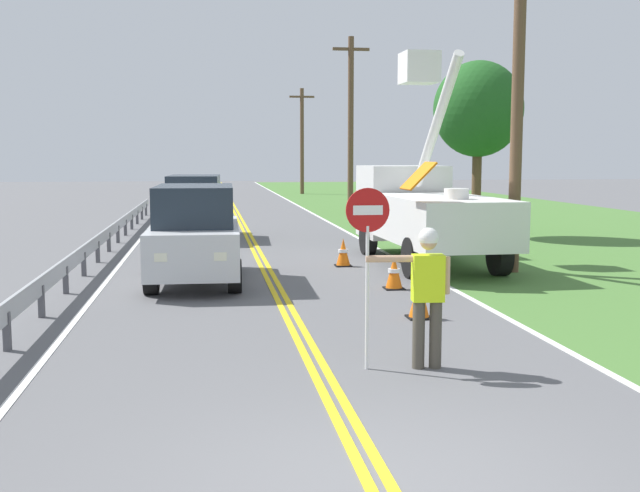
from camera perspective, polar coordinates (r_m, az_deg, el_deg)
The scene contains 19 objects.
ground_plane at distance 6.70m, azimuth 4.45°, elevation -17.31°, with size 160.00×160.00×0.00m, color #5B5B5E.
grass_verge_right at distance 29.16m, azimuth 18.12°, elevation 0.99°, with size 16.00×110.00×0.01m, color #477533.
centerline_yellow_left at distance 26.14m, azimuth -5.48°, elevation 0.68°, with size 0.11×110.00×0.01m, color yellow.
centerline_yellow_right at distance 26.15m, azimuth -5.09°, elevation 0.68°, with size 0.11×110.00×0.01m, color yellow.
edge_line_right at distance 26.58m, azimuth 2.49°, elevation 0.80°, with size 0.12×110.00×0.01m, color silver.
edge_line_left at distance 26.21m, azimuth -13.17°, elevation 0.54°, with size 0.12×110.00×0.01m, color silver.
flagger_worker at distance 9.92m, azimuth 7.94°, elevation -3.13°, with size 1.08×0.28×1.83m.
stop_sign_paddle at distance 9.71m, azimuth 3.54°, elevation 0.66°, with size 0.56×0.04×2.33m.
utility_bucket_truck at distance 19.99m, azimuth 7.66°, elevation 2.85°, with size 2.67×6.87×5.40m.
oncoming_suv_nearest at distance 16.82m, azimuth -9.24°, elevation 0.91°, with size 2.01×4.65×2.10m.
oncoming_suv_second at distance 25.78m, azimuth -9.29°, elevation 2.89°, with size 2.09×4.68×2.10m.
utility_pole_near at distance 18.66m, azimuth 14.50°, elevation 12.38°, with size 1.80×0.28×8.92m.
utility_pole_mid at distance 38.00m, azimuth 2.29°, elevation 9.23°, with size 1.80×0.28×8.47m.
utility_pole_far at distance 55.99m, azimuth -1.35°, elevation 7.94°, with size 1.80×0.28×7.57m.
traffic_cone_lead at distance 13.08m, azimuth 7.37°, elevation -3.89°, with size 0.40×0.40×0.70m.
traffic_cone_mid at distance 15.88m, azimuth 5.52°, elevation -2.00°, with size 0.40×0.40×0.70m.
traffic_cone_tail at distance 19.10m, azimuth 1.74°, elevation -0.51°, with size 0.40×0.40×0.70m.
guardrail_left_shoulder at distance 21.68m, azimuth -15.79°, elevation 0.59°, with size 0.10×32.00×0.71m.
roadside_tree_verge at distance 26.66m, azimuth 11.66°, elevation 9.87°, with size 3.00×3.00×5.90m.
Camera 1 is at (-1.38, -5.97, 2.72)m, focal length 43.12 mm.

